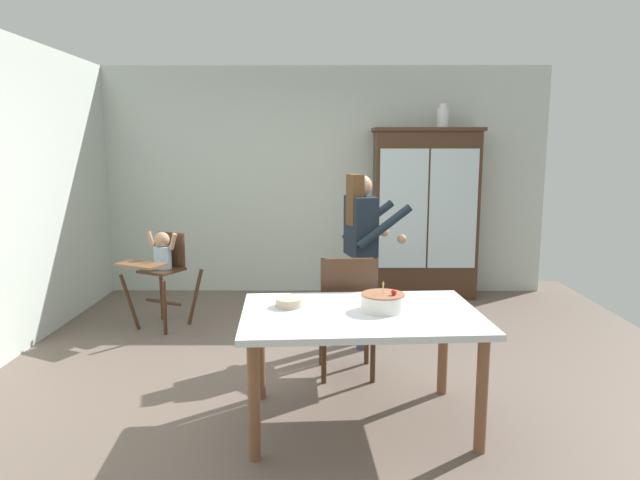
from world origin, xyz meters
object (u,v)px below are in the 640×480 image
at_px(ceramic_vase, 443,117).
at_px(serving_bowl, 290,302).
at_px(dining_chair_far_side, 348,308).
at_px(high_chair_with_toddler, 162,262).
at_px(birthday_cake, 383,302).
at_px(adult_person, 362,239).
at_px(china_cabinet, 425,213).
at_px(dining_table, 361,326).

height_order(ceramic_vase, serving_bowl, ceramic_vase).
height_order(serving_bowl, dining_chair_far_side, dining_chair_far_side).
xyz_separation_m(high_chair_with_toddler, birthday_cake, (1.95, -1.93, 0.14)).
xyz_separation_m(adult_person, dining_chair_far_side, (-0.15, -0.73, -0.41)).
bearing_deg(birthday_cake, ceramic_vase, 72.52).
relative_size(high_chair_with_toddler, dining_chair_far_side, 0.99).
bearing_deg(dining_chair_far_side, serving_bowl, 52.69).
bearing_deg(high_chair_with_toddler, china_cabinet, 49.92).
bearing_deg(ceramic_vase, dining_table, -109.63).
distance_m(birthday_cake, serving_bowl, 0.60).
height_order(china_cabinet, dining_chair_far_side, china_cabinet).
height_order(high_chair_with_toddler, serving_bowl, high_chair_with_toddler).
xyz_separation_m(china_cabinet, adult_person, (-0.86, -1.72, -0.03)).
xyz_separation_m(serving_bowl, dining_chair_far_side, (0.40, 0.59, -0.21)).
height_order(high_chair_with_toddler, dining_table, high_chair_with_toddler).
xyz_separation_m(china_cabinet, serving_bowl, (-1.41, -3.04, -0.23)).
bearing_deg(ceramic_vase, birthday_cake, -107.48).
distance_m(dining_table, dining_chair_far_side, 0.72).
distance_m(china_cabinet, high_chair_with_toddler, 3.03).
relative_size(birthday_cake, dining_chair_far_side, 0.29).
xyz_separation_m(china_cabinet, dining_table, (-0.95, -3.16, -0.34)).
relative_size(adult_person, dining_table, 0.99).
bearing_deg(birthday_cake, dining_table, -166.75).
xyz_separation_m(high_chair_with_toddler, serving_bowl, (1.35, -1.85, 0.11)).
height_order(ceramic_vase, dining_table, ceramic_vase).
relative_size(ceramic_vase, serving_bowl, 1.50).
xyz_separation_m(dining_table, serving_bowl, (-0.45, 0.12, 0.12)).
bearing_deg(ceramic_vase, dining_chair_far_side, -115.61).
bearing_deg(china_cabinet, high_chair_with_toddler, -156.61).
bearing_deg(birthday_cake, dining_chair_far_side, 105.87).
height_order(adult_person, dining_table, adult_person).
xyz_separation_m(ceramic_vase, adult_person, (-1.03, -1.72, -1.13)).
bearing_deg(dining_table, ceramic_vase, 70.37).
relative_size(high_chair_with_toddler, dining_table, 0.61).
height_order(high_chair_with_toddler, adult_person, adult_person).
bearing_deg(dining_chair_far_side, adult_person, -104.31).
bearing_deg(high_chair_with_toddler, birthday_cake, -18.18).
distance_m(adult_person, birthday_cake, 1.42).
bearing_deg(dining_table, dining_chair_far_side, 93.97).
bearing_deg(china_cabinet, ceramic_vase, 1.24).
height_order(ceramic_vase, dining_chair_far_side, ceramic_vase).
relative_size(ceramic_vase, birthday_cake, 0.96).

